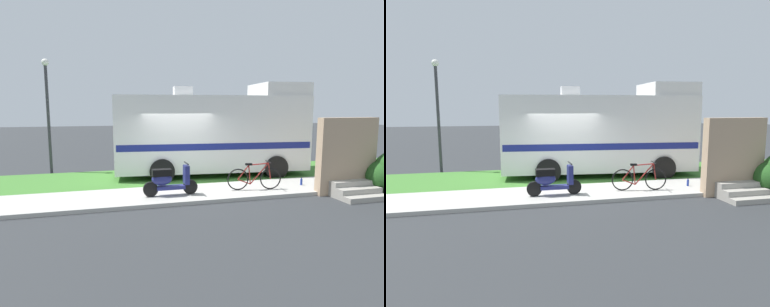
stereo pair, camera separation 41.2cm
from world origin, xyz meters
TOP-DOWN VIEW (x-y plane):
  - ground_plane at (0.00, 0.00)m, footprint 80.00×80.00m
  - sidewalk at (0.00, -1.20)m, footprint 24.00×2.00m
  - grass_strip at (0.00, 1.50)m, footprint 24.00×3.40m
  - motorhome_rv at (1.68, 1.61)m, footprint 7.56×3.06m
  - scooter at (-0.72, -1.43)m, footprint 1.63×0.50m
  - bicycle at (2.04, -1.44)m, footprint 1.74×0.52m
  - pickup_truck_near at (4.58, 6.20)m, footprint 5.40×2.21m
  - porch_steps at (4.82, -2.29)m, footprint 2.00×1.26m
  - bottle_green at (3.85, -1.27)m, footprint 0.07×0.07m
  - street_lamp_post at (-4.67, 3.60)m, footprint 0.28×0.28m

SIDE VIEW (x-z plane):
  - ground_plane at x=0.00m, z-range 0.00..0.00m
  - grass_strip at x=0.00m, z-range 0.00..0.08m
  - sidewalk at x=0.00m, z-range 0.00..0.12m
  - bottle_green at x=3.85m, z-range 0.10..0.35m
  - bicycle at x=2.04m, z-range 0.06..0.95m
  - scooter at x=-0.72m, z-range 0.09..1.06m
  - porch_steps at x=4.82m, z-range -0.23..2.17m
  - pickup_truck_near at x=4.58m, z-range 0.06..1.91m
  - motorhome_rv at x=1.68m, z-range -0.09..3.56m
  - street_lamp_post at x=-4.67m, z-range 0.47..5.08m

